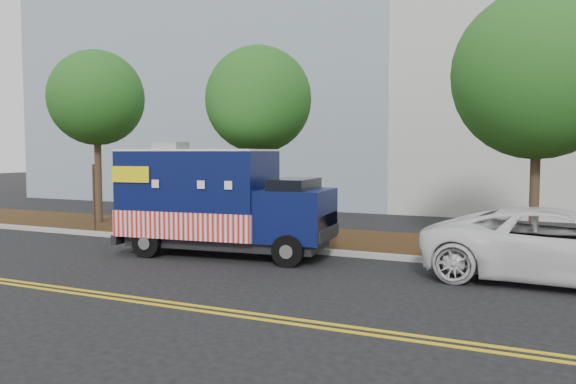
% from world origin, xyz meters
% --- Properties ---
extents(ground, '(120.00, 120.00, 0.00)m').
position_xyz_m(ground, '(0.00, 0.00, 0.00)').
color(ground, black).
rests_on(ground, ground).
extents(curb, '(120.00, 0.18, 0.15)m').
position_xyz_m(curb, '(0.00, 1.40, 0.07)').
color(curb, '#9E9E99').
rests_on(curb, ground).
extents(mulch_strip, '(120.00, 4.00, 0.15)m').
position_xyz_m(mulch_strip, '(0.00, 3.50, 0.07)').
color(mulch_strip, '#32200E').
rests_on(mulch_strip, ground).
extents(centerline_near, '(120.00, 0.10, 0.01)m').
position_xyz_m(centerline_near, '(0.00, -4.45, 0.01)').
color(centerline_near, gold).
rests_on(centerline_near, ground).
extents(centerline_far, '(120.00, 0.10, 0.01)m').
position_xyz_m(centerline_far, '(0.00, -4.70, 0.01)').
color(centerline_far, gold).
rests_on(centerline_far, ground).
extents(tree_a, '(3.57, 3.57, 6.64)m').
position_xyz_m(tree_a, '(-6.95, 3.42, 4.84)').
color(tree_a, '#38281C').
rests_on(tree_a, ground).
extents(tree_b, '(3.43, 3.43, 6.22)m').
position_xyz_m(tree_b, '(0.04, 3.23, 4.49)').
color(tree_b, '#38281C').
rests_on(tree_b, ground).
extents(tree_c, '(4.57, 4.57, 7.17)m').
position_xyz_m(tree_c, '(8.24, 3.76, 4.88)').
color(tree_c, '#38281C').
rests_on(tree_c, ground).
extents(sign_post, '(0.06, 0.06, 2.40)m').
position_xyz_m(sign_post, '(-5.55, 1.72, 1.20)').
color(sign_post, '#473828').
rests_on(sign_post, ground).
extents(food_truck, '(6.05, 2.79, 3.08)m').
position_xyz_m(food_truck, '(0.34, 0.14, 1.40)').
color(food_truck, black).
rests_on(food_truck, ground).
extents(white_car, '(5.84, 2.86, 1.60)m').
position_xyz_m(white_car, '(8.86, 0.38, 0.80)').
color(white_car, white).
rests_on(white_car, ground).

